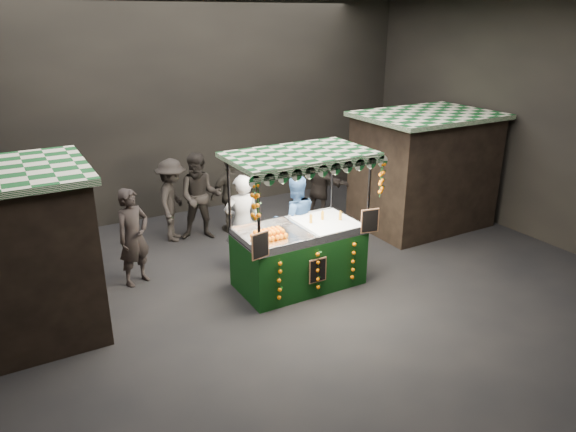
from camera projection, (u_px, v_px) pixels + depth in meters
ground at (289, 295)px, 9.30m from camera, size 12.00×12.00×0.00m
market_hall at (289, 101)px, 8.10m from camera, size 12.10×10.10×5.05m
neighbour_stall_right at (423, 170)px, 12.09m from camera, size 3.00×2.20×2.60m
juice_stall at (301, 246)px, 9.42m from camera, size 2.54×1.50×2.46m
vendor_grey at (242, 223)px, 9.97m from camera, size 0.76×0.56×1.89m
vendor_blue at (295, 221)px, 10.20m from camera, size 1.00×0.85×1.80m
shopper_0 at (133, 237)px, 9.45m from camera, size 0.78×0.66×1.81m
shopper_1 at (200, 197)px, 11.37m from camera, size 1.14×1.03×1.92m
shopper_2 at (232, 194)px, 11.81m from camera, size 1.04×0.48×1.75m
shopper_3 at (173, 200)px, 11.32m from camera, size 1.16×1.35×1.81m
shopper_5 at (319, 182)px, 12.76m from camera, size 0.94×1.64×1.68m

